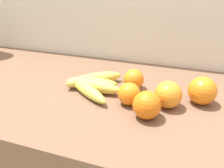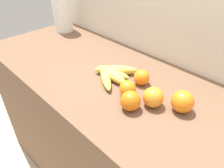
# 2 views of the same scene
# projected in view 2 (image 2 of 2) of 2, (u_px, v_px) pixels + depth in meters

# --- Properties ---
(counter) EXTENTS (1.96, 0.60, 0.86)m
(counter) POSITION_uv_depth(u_px,v_px,m) (139.00, 163.00, 1.10)
(counter) COLOR brown
(counter) RESTS_ON ground
(wall_back) EXTENTS (2.36, 0.06, 1.30)m
(wall_back) POSITION_uv_depth(u_px,v_px,m) (181.00, 101.00, 1.16)
(wall_back) COLOR silver
(wall_back) RESTS_ON ground
(banana_bunch) EXTENTS (0.20, 0.23, 0.04)m
(banana_bunch) POSITION_uv_depth(u_px,v_px,m) (112.00, 73.00, 0.96)
(banana_bunch) COLOR #D6D34C
(banana_bunch) RESTS_ON counter
(orange_right) EXTENTS (0.08, 0.08, 0.08)m
(orange_right) POSITION_uv_depth(u_px,v_px,m) (183.00, 102.00, 0.76)
(orange_right) COLOR orange
(orange_right) RESTS_ON counter
(orange_far_right) EXTENTS (0.08, 0.08, 0.08)m
(orange_far_right) POSITION_uv_depth(u_px,v_px,m) (153.00, 97.00, 0.79)
(orange_far_right) COLOR orange
(orange_far_right) RESTS_ON counter
(orange_back_left) EXTENTS (0.07, 0.07, 0.07)m
(orange_back_left) POSITION_uv_depth(u_px,v_px,m) (142.00, 77.00, 0.91)
(orange_back_left) COLOR orange
(orange_back_left) RESTS_ON counter
(orange_back_right) EXTENTS (0.07, 0.07, 0.07)m
(orange_back_right) POSITION_uv_depth(u_px,v_px,m) (128.00, 89.00, 0.84)
(orange_back_right) COLOR orange
(orange_back_right) RESTS_ON counter
(orange_front) EXTENTS (0.07, 0.07, 0.07)m
(orange_front) POSITION_uv_depth(u_px,v_px,m) (130.00, 101.00, 0.77)
(orange_front) COLOR orange
(orange_front) RESTS_ON counter
(paper_towel_roll) EXTENTS (0.12, 0.12, 0.33)m
(paper_towel_roll) POSITION_uv_depth(u_px,v_px,m) (62.00, 8.00, 1.37)
(paper_towel_roll) COLOR white
(paper_towel_roll) RESTS_ON counter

